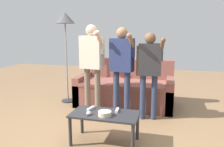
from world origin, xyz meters
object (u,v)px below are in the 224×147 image
at_px(player_left, 92,59).
at_px(couch, 125,90).
at_px(game_remote_wand_far, 91,108).
at_px(coffee_table, 105,118).
at_px(snack_bowl, 105,114).
at_px(game_remote_wand_near, 117,110).
at_px(game_remote_nunchuk, 89,113).
at_px(player_center, 122,62).
at_px(floor_lamp, 65,23).
at_px(player_right, 149,66).

bearing_deg(player_left, couch, 53.63).
bearing_deg(game_remote_wand_far, coffee_table, -21.83).
distance_m(snack_bowl, game_remote_wand_near, 0.22).
xyz_separation_m(game_remote_nunchuk, game_remote_wand_far, (-0.04, 0.19, -0.01)).
xyz_separation_m(coffee_table, game_remote_nunchuk, (-0.18, -0.10, 0.08)).
height_order(game_remote_nunchuk, game_remote_wand_near, game_remote_nunchuk).
relative_size(couch, player_left, 1.20).
relative_size(game_remote_nunchuk, game_remote_wand_far, 0.56).
bearing_deg(game_remote_wand_near, player_center, 98.27).
bearing_deg(game_remote_wand_far, player_left, 108.58).
xyz_separation_m(couch, player_center, (0.07, -0.66, 0.66)).
bearing_deg(floor_lamp, player_right, -17.43).
distance_m(game_remote_nunchuk, player_left, 1.28).
bearing_deg(floor_lamp, snack_bowl, -50.89).
relative_size(player_center, game_remote_wand_near, 10.14).
relative_size(player_right, game_remote_wand_far, 9.15).
bearing_deg(player_center, snack_bowl, -89.35).
relative_size(couch, game_remote_nunchuk, 21.50).
height_order(game_remote_nunchuk, player_center, player_center).
relative_size(snack_bowl, game_remote_wand_far, 1.07).
bearing_deg(player_left, floor_lamp, 144.94).
distance_m(game_remote_wand_near, game_remote_wand_far, 0.36).
xyz_separation_m(couch, player_left, (-0.47, -0.64, 0.69)).
distance_m(couch, game_remote_wand_near, 1.54).
bearing_deg(snack_bowl, game_remote_wand_far, 145.01).
bearing_deg(player_right, player_left, 178.65).
bearing_deg(game_remote_wand_near, player_left, 126.96).
bearing_deg(player_right, couch, 128.48).
bearing_deg(game_remote_nunchuk, game_remote_wand_near, 33.29).
bearing_deg(floor_lamp, player_center, -23.01).
distance_m(floor_lamp, player_center, 1.56).
distance_m(player_center, game_remote_wand_near, 1.03).
distance_m(snack_bowl, player_center, 1.18).
relative_size(coffee_table, player_center, 0.57).
distance_m(player_left, player_right, 1.01).
xyz_separation_m(player_center, game_remote_wand_far, (-0.24, -0.88, -0.54)).
xyz_separation_m(player_right, game_remote_wand_far, (-0.70, -0.88, -0.48)).
relative_size(coffee_table, player_left, 0.55).
bearing_deg(coffee_table, game_remote_wand_far, 158.17).
height_order(player_right, game_remote_wand_far, player_right).
bearing_deg(player_center, game_remote_wand_far, -105.14).
relative_size(couch, floor_lamp, 1.02).
bearing_deg(game_remote_nunchuk, player_right, 58.58).
height_order(snack_bowl, player_left, player_left).
bearing_deg(couch, game_remote_nunchuk, -94.16).
bearing_deg(player_right, game_remote_nunchuk, -121.42).
distance_m(player_right, game_remote_wand_far, 1.22).
xyz_separation_m(game_remote_nunchuk, game_remote_wand_near, (0.32, 0.21, -0.01)).
distance_m(snack_bowl, game_remote_nunchuk, 0.21).
relative_size(couch, game_remote_wand_near, 12.50).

